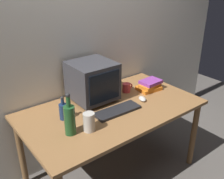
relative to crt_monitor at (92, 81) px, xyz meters
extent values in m
plane|color=#56514C|center=(0.05, -0.23, -0.94)|extent=(6.00, 6.00, 0.00)
cube|color=silver|center=(0.05, 0.28, 0.31)|extent=(4.00, 0.08, 2.50)
cube|color=olive|center=(0.05, -0.23, -0.21)|extent=(1.60, 0.90, 0.03)
cylinder|color=brown|center=(0.79, -0.62, -0.58)|extent=(0.06, 0.06, 0.72)
cylinder|color=brown|center=(-0.69, 0.16, -0.58)|extent=(0.06, 0.06, 0.72)
cylinder|color=brown|center=(0.79, 0.16, -0.58)|extent=(0.06, 0.06, 0.72)
cube|color=#333338|center=(0.00, 0.00, -0.18)|extent=(0.28, 0.24, 0.03)
cube|color=#333338|center=(0.00, 0.00, 0.01)|extent=(0.38, 0.38, 0.34)
cube|color=black|center=(0.00, -0.19, 0.01)|extent=(0.31, 0.01, 0.27)
cube|color=black|center=(0.04, -0.32, -0.18)|extent=(0.43, 0.17, 0.02)
ellipsoid|color=beige|center=(0.36, -0.30, -0.17)|extent=(0.09, 0.11, 0.04)
cylinder|color=#1E4C23|center=(-0.44, -0.35, -0.08)|extent=(0.08, 0.08, 0.23)
cylinder|color=#1E4C23|center=(-0.44, -0.35, 0.08)|extent=(0.03, 0.03, 0.08)
sphere|color=#262626|center=(-0.44, -0.35, 0.13)|extent=(0.03, 0.03, 0.03)
cylinder|color=navy|center=(-0.38, -0.14, -0.13)|extent=(0.07, 0.07, 0.14)
cylinder|color=navy|center=(-0.38, -0.14, -0.03)|extent=(0.03, 0.03, 0.05)
sphere|color=#262626|center=(-0.38, -0.14, 0.00)|extent=(0.03, 0.03, 0.03)
cube|color=orange|center=(0.58, -0.16, -0.17)|extent=(0.24, 0.19, 0.04)
cube|color=orange|center=(0.58, -0.17, -0.14)|extent=(0.24, 0.16, 0.03)
cube|color=#843893|center=(0.59, -0.17, -0.11)|extent=(0.21, 0.16, 0.03)
cylinder|color=#CC383D|center=(0.36, -0.06, -0.15)|extent=(0.08, 0.08, 0.09)
torus|color=#CC383D|center=(0.41, -0.06, -0.14)|extent=(0.06, 0.01, 0.06)
cylinder|color=#B7B2A8|center=(-0.31, -0.40, -0.12)|extent=(0.09, 0.09, 0.15)
camera|label=1|loc=(-1.19, -1.83, 0.94)|focal=41.52mm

